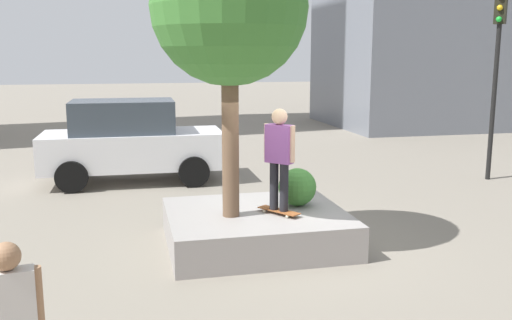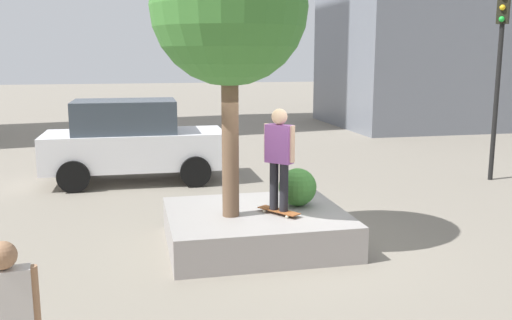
% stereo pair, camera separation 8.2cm
% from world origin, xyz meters
% --- Properties ---
extents(ground_plane, '(120.00, 120.00, 0.00)m').
position_xyz_m(ground_plane, '(0.00, 0.00, 0.00)').
color(ground_plane, gray).
extents(planter_ledge, '(3.03, 2.63, 0.59)m').
position_xyz_m(planter_ledge, '(-0.49, 0.13, 0.30)').
color(planter_ledge, gray).
rests_on(planter_ledge, ground).
extents(plaza_tree, '(2.49, 2.49, 4.65)m').
position_xyz_m(plaza_tree, '(-0.96, -0.04, 3.97)').
color(plaza_tree, brown).
rests_on(plaza_tree, planter_ledge).
extents(boxwood_shrub, '(0.68, 0.68, 0.68)m').
position_xyz_m(boxwood_shrub, '(0.31, 0.33, 0.93)').
color(boxwood_shrub, '#3D7A33').
rests_on(boxwood_shrub, planter_ledge).
extents(skateboard, '(0.62, 0.78, 0.07)m').
position_xyz_m(skateboard, '(-0.16, -0.14, 0.65)').
color(skateboard, brown).
rests_on(skateboard, planter_ledge).
extents(skateboarder, '(0.46, 0.47, 1.72)m').
position_xyz_m(skateboarder, '(-0.16, -0.14, 1.66)').
color(skateboarder, black).
rests_on(skateboarder, skateboard).
extents(police_car, '(4.60, 2.21, 2.12)m').
position_xyz_m(police_car, '(-2.54, 5.68, 1.08)').
color(police_car, white).
rests_on(police_car, ground).
extents(traffic_light_corner, '(0.37, 0.37, 4.88)m').
position_xyz_m(traffic_light_corner, '(6.70, 3.83, 3.31)').
color(traffic_light_corner, black).
rests_on(traffic_light_corner, ground).
extents(bystander_watching, '(0.55, 0.25, 1.65)m').
position_xyz_m(bystander_watching, '(-3.67, -3.96, 0.95)').
color(bystander_watching, black).
rests_on(bystander_watching, ground).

